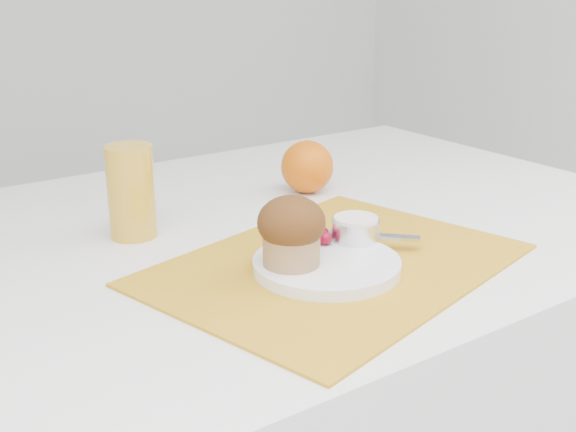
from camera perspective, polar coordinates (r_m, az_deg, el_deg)
placemat at (r=0.89m, az=3.75°, el=-3.84°), size 0.51×0.42×0.00m
plate at (r=0.86m, az=3.07°, el=-3.87°), size 0.20×0.20×0.01m
ramekin at (r=0.92m, az=5.37°, el=-1.07°), size 0.07×0.07×0.03m
cream at (r=0.92m, az=5.39°, el=-0.28°), size 0.07×0.07×0.01m
raspberry_near at (r=0.92m, az=2.62°, el=-1.32°), size 0.02×0.02×0.02m
raspberry_far at (r=0.90m, az=2.96°, el=-1.77°), size 0.02×0.02×0.02m
butter_knife at (r=0.93m, az=4.96°, el=-1.46°), size 0.13×0.14×0.00m
orange at (r=1.16m, az=1.53°, el=3.91°), size 0.08×0.08×0.08m
juice_glass at (r=0.99m, az=-12.29°, el=1.88°), size 0.07×0.07×0.13m
muffin at (r=0.83m, az=0.27°, el=-1.14°), size 0.08×0.08×0.08m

